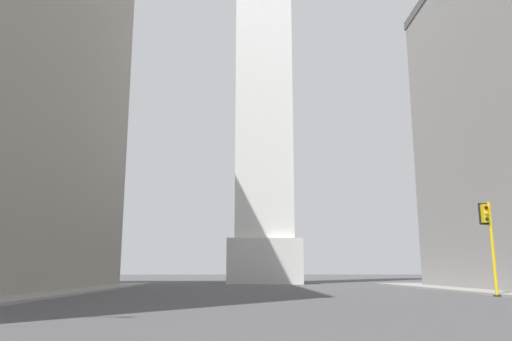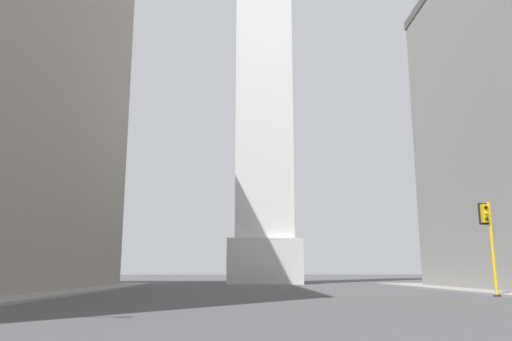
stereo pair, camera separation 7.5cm
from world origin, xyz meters
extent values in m
cube|color=silver|center=(0.00, 58.49, 2.55)|extent=(8.53, 8.53, 5.10)
cube|color=white|center=(0.00, 58.49, 34.06)|extent=(6.82, 6.82, 57.92)
cylinder|color=yellow|center=(12.53, 28.22, 2.79)|extent=(0.18, 0.18, 5.59)
cylinder|color=#262626|center=(12.53, 28.22, 0.05)|extent=(0.40, 0.40, 0.10)
cube|color=yellow|center=(12.24, 28.22, 4.89)|extent=(0.36, 0.36, 1.10)
cube|color=black|center=(12.23, 28.40, 4.89)|extent=(0.58, 0.07, 1.32)
sphere|color=#410907|center=(12.25, 28.03, 5.23)|extent=(0.22, 0.22, 0.22)
sphere|color=yellow|center=(12.25, 28.03, 4.89)|extent=(0.22, 0.22, 0.22)
sphere|color=#073410|center=(12.25, 28.03, 4.55)|extent=(0.22, 0.22, 0.22)
camera|label=1|loc=(-2.33, -1.49, 1.50)|focal=35.00mm
camera|label=2|loc=(-2.25, -1.49, 1.50)|focal=35.00mm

